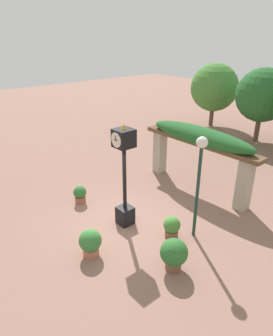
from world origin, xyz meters
TOP-DOWN VIEW (x-y plane):
  - ground_plane at (0.00, 0.00)m, footprint 60.00×60.00m
  - pedestal_clock at (0.12, -0.03)m, footprint 0.56×0.60m
  - pergola at (0.00, 3.79)m, footprint 5.31×1.05m
  - potted_plant_near_left at (0.71, -1.77)m, footprint 0.66×0.66m
  - potted_plant_near_right at (1.67, 0.59)m, footprint 0.53×0.53m
  - potted_plant_far_left at (2.66, -0.39)m, footprint 0.75×0.75m
  - potted_plant_far_right at (-2.07, -0.47)m, footprint 0.48×0.48m
  - lamp_post at (2.05, 1.21)m, footprint 0.33×0.33m

SIDE VIEW (x-z plane):
  - ground_plane at x=0.00m, z-range 0.00..0.00m
  - potted_plant_far_right at x=-2.07m, z-range 0.02..0.69m
  - potted_plant_near_right at x=1.67m, z-range 0.02..0.75m
  - potted_plant_near_left at x=0.71m, z-range 0.02..0.84m
  - potted_plant_far_left at x=2.66m, z-range 0.05..0.98m
  - pedestal_clock at x=0.12m, z-range 0.10..3.55m
  - pergola at x=0.00m, z-range 0.72..3.33m
  - lamp_post at x=2.05m, z-range 0.74..4.03m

